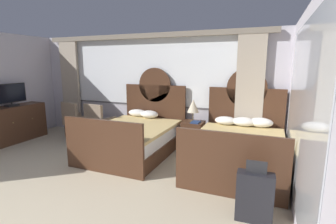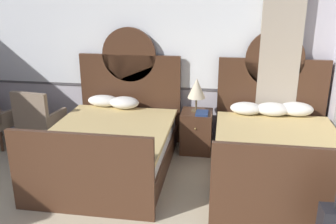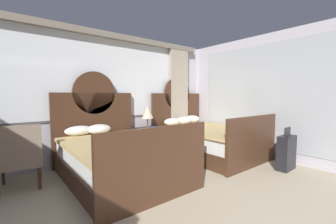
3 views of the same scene
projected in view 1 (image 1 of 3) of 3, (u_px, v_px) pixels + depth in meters
name	position (u px, v px, depth m)	size (l,w,h in m)	color
wall_back_window	(149.00, 83.00, 6.42)	(6.57, 0.22, 2.70)	silver
wall_right_mirror	(306.00, 114.00, 2.98)	(0.08, 4.94, 2.70)	silver
bed_near_window	(135.00, 136.00, 5.50)	(1.63, 2.25, 1.85)	#472B1C
bed_near_mirror	(238.00, 148.00, 4.69)	(1.63, 2.25, 1.85)	#472B1C
nightstand_between_beds	(193.00, 135.00, 5.77)	(0.47, 0.49, 0.64)	#472B1C
table_lamp_on_nightstand	(193.00, 106.00, 5.67)	(0.27, 0.27, 0.51)	brown
book_on_nightstand	(196.00, 122.00, 5.59)	(0.18, 0.26, 0.03)	navy
dresser_minibar	(6.00, 126.00, 6.12)	(0.53, 1.94, 0.91)	#472B1C
tv_flatscreen	(11.00, 95.00, 6.14)	(0.20, 0.80, 0.56)	black
armchair_by_window_left	(99.00, 121.00, 6.38)	(0.66, 0.66, 0.96)	#84705B
armchair_by_window_centre	(75.00, 119.00, 6.66)	(0.69, 0.69, 0.96)	#84705B
suitcase_on_floor	(254.00, 197.00, 3.09)	(0.45, 0.21, 0.79)	black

